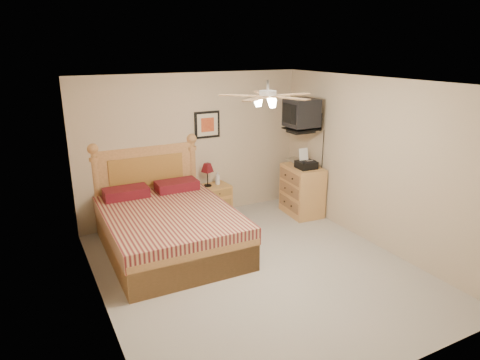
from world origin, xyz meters
name	(u,v)px	position (x,y,z in m)	size (l,w,h in m)	color
floor	(257,270)	(0.00, 0.00, 0.00)	(4.50, 4.50, 0.00)	#A29C92
ceiling	(259,82)	(0.00, 0.00, 2.50)	(4.00, 4.50, 0.04)	white
wall_back	(193,147)	(0.00, 2.25, 1.25)	(4.00, 0.04, 2.50)	tan
wall_front	(393,255)	(0.00, -2.25, 1.25)	(4.00, 0.04, 2.50)	tan
wall_left	(96,209)	(-2.00, 0.00, 1.25)	(0.04, 4.50, 2.50)	tan
wall_right	(375,163)	(2.00, 0.00, 1.25)	(0.04, 4.50, 2.50)	tan
bed	(168,203)	(-0.85, 1.12, 0.75)	(1.76, 2.31, 1.50)	#A17340
nightstand	(214,201)	(0.27, 2.00, 0.29)	(0.54, 0.40, 0.58)	#BD8239
table_lamp	(208,175)	(0.17, 2.03, 0.79)	(0.22, 0.22, 0.41)	#591017
lotion_bottle	(218,178)	(0.36, 2.03, 0.70)	(0.09, 0.09, 0.23)	silver
framed_picture	(207,125)	(0.27, 2.23, 1.62)	(0.46, 0.04, 0.46)	black
dresser	(302,190)	(1.73, 1.40, 0.44)	(0.52, 0.75, 0.89)	tan
fax_machine	(306,159)	(1.71, 1.29, 1.05)	(0.31, 0.33, 0.33)	black
magazine_lower	(292,162)	(1.69, 1.70, 0.90)	(0.21, 0.28, 0.03)	#AC9D8A
magazine_upper	(292,161)	(1.71, 1.72, 0.93)	(0.22, 0.30, 0.02)	gray
wall_tv	(309,115)	(1.75, 1.34, 1.81)	(0.56, 0.46, 0.58)	black
ceiling_fan	(268,96)	(0.00, -0.20, 2.36)	(1.14, 1.14, 0.28)	silver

